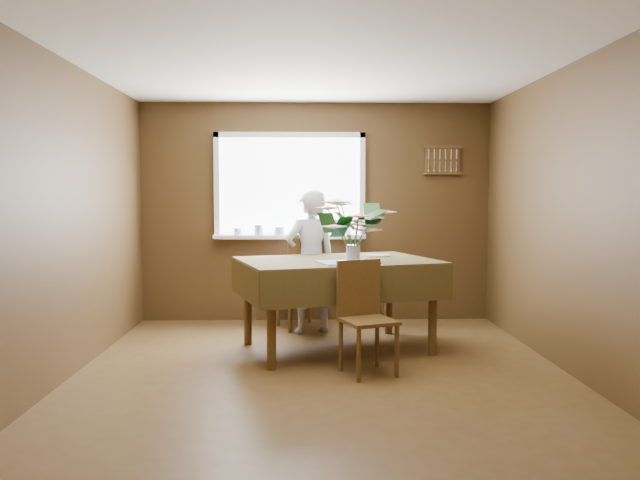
{
  "coord_description": "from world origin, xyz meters",
  "views": [
    {
      "loc": [
        -0.15,
        -4.92,
        1.43
      ],
      "look_at": [
        0.0,
        0.55,
        1.05
      ],
      "focal_mm": 35.0,
      "sensor_mm": 36.0,
      "label": 1
    }
  ],
  "objects_px": {
    "chair_far": "(303,278)",
    "chair_near": "(364,311)",
    "dining_table": "(337,271)",
    "seated_woman": "(311,261)",
    "flower_bouquet": "(353,223)"
  },
  "relations": [
    {
      "from": "flower_bouquet",
      "to": "chair_near",
      "type": "bearing_deg",
      "value": -83.59
    },
    {
      "from": "dining_table",
      "to": "chair_far",
      "type": "height_order",
      "value": "chair_far"
    },
    {
      "from": "seated_woman",
      "to": "dining_table",
      "type": "bearing_deg",
      "value": 86.28
    },
    {
      "from": "chair_far",
      "to": "flower_bouquet",
      "type": "distance_m",
      "value": 1.42
    },
    {
      "from": "seated_woman",
      "to": "flower_bouquet",
      "type": "xyz_separation_m",
      "value": [
        0.36,
        -1.04,
        0.45
      ]
    },
    {
      "from": "chair_far",
      "to": "chair_near",
      "type": "distance_m",
      "value": 1.73
    },
    {
      "from": "chair_near",
      "to": "flower_bouquet",
      "type": "xyz_separation_m",
      "value": [
        -0.05,
        0.47,
        0.7
      ]
    },
    {
      "from": "dining_table",
      "to": "flower_bouquet",
      "type": "relative_size",
      "value": 3.21
    },
    {
      "from": "dining_table",
      "to": "chair_near",
      "type": "bearing_deg",
      "value": -93.33
    },
    {
      "from": "chair_far",
      "to": "dining_table",
      "type": "bearing_deg",
      "value": 86.49
    },
    {
      "from": "chair_near",
      "to": "seated_woman",
      "type": "relative_size",
      "value": 0.61
    },
    {
      "from": "dining_table",
      "to": "chair_near",
      "type": "height_order",
      "value": "chair_near"
    },
    {
      "from": "dining_table",
      "to": "chair_far",
      "type": "bearing_deg",
      "value": 91.84
    },
    {
      "from": "seated_woman",
      "to": "chair_far",
      "type": "bearing_deg",
      "value": -82.75
    },
    {
      "from": "dining_table",
      "to": "seated_woman",
      "type": "relative_size",
      "value": 1.35
    }
  ]
}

